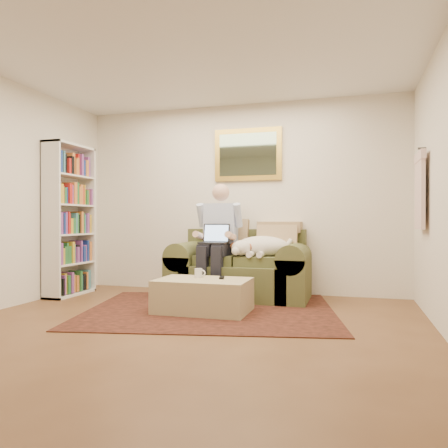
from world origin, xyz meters
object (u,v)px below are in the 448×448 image
at_px(sofa, 240,274).
at_px(ottoman, 203,296).
at_px(laptop, 215,238).
at_px(coffee_mug, 198,273).
at_px(seated_man, 217,241).
at_px(bookshelf, 70,220).
at_px(sleeping_dog, 263,247).

bearing_deg(sofa, ottoman, -99.40).
relative_size(laptop, coffee_mug, 3.39).
xyz_separation_m(seated_man, coffee_mug, (0.01, -0.70, -0.33)).
relative_size(seated_man, laptop, 4.33).
bearing_deg(bookshelf, sleeping_dog, 7.53).
height_order(sofa, bookshelf, bookshelf).
bearing_deg(ottoman, coffee_mug, 129.68).
xyz_separation_m(sofa, ottoman, (-0.16, -0.97, -0.12)).
bearing_deg(coffee_mug, sleeping_dog, 53.37).
height_order(laptop, ottoman, laptop).
distance_m(laptop, ottoman, 0.96).
relative_size(laptop, ottoman, 0.34).
xyz_separation_m(coffee_mug, bookshelf, (-1.97, 0.43, 0.59)).
distance_m(sleeping_dog, bookshelf, 2.58).
distance_m(sofa, seated_man, 0.53).
height_order(laptop, coffee_mug, laptop).
bearing_deg(sleeping_dog, coffee_mug, -126.63).
xyz_separation_m(sleeping_dog, bookshelf, (-2.54, -0.34, 0.33)).
xyz_separation_m(laptop, coffee_mug, (0.01, -0.63, -0.36)).
height_order(coffee_mug, bookshelf, bookshelf).
distance_m(seated_man, ottoman, 0.99).
bearing_deg(coffee_mug, laptop, 90.47).
bearing_deg(laptop, ottoman, -82.24).
xyz_separation_m(sofa, bookshelf, (-2.23, -0.42, 0.70)).
bearing_deg(ottoman, bookshelf, 165.18).
bearing_deg(sofa, sleeping_dog, -15.74).
xyz_separation_m(laptop, bookshelf, (-1.97, -0.20, 0.23)).
bearing_deg(seated_man, coffee_mug, -89.57).
height_order(sleeping_dog, coffee_mug, sleeping_dog).
distance_m(seated_man, sleeping_dog, 0.58).
distance_m(sofa, coffee_mug, 0.90).
relative_size(laptop, bookshelf, 0.17).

